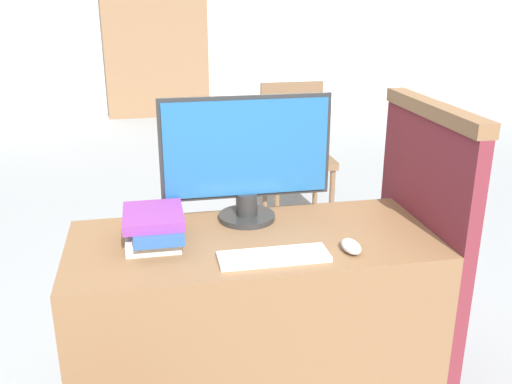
{
  "coord_description": "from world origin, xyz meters",
  "views": [
    {
      "loc": [
        -0.33,
        -1.46,
        1.56
      ],
      "look_at": [
        0.0,
        0.25,
        0.93
      ],
      "focal_mm": 40.0,
      "sensor_mm": 36.0,
      "label": 1
    }
  ],
  "objects_px": {
    "keyboard": "(274,257)",
    "mouse": "(351,246)",
    "far_chair": "(295,145)",
    "monitor": "(246,157)",
    "book_stack": "(155,227)"
  },
  "relations": [
    {
      "from": "keyboard",
      "to": "mouse",
      "type": "relative_size",
      "value": 3.32
    },
    {
      "from": "far_chair",
      "to": "mouse",
      "type": "bearing_deg",
      "value": -127.21
    },
    {
      "from": "monitor",
      "to": "book_stack",
      "type": "relative_size",
      "value": 2.35
    },
    {
      "from": "monitor",
      "to": "keyboard",
      "type": "xyz_separation_m",
      "value": [
        0.02,
        -0.34,
        -0.23
      ]
    },
    {
      "from": "monitor",
      "to": "far_chair",
      "type": "relative_size",
      "value": 0.65
    },
    {
      "from": "monitor",
      "to": "far_chair",
      "type": "bearing_deg",
      "value": 69.66
    },
    {
      "from": "book_stack",
      "to": "mouse",
      "type": "bearing_deg",
      "value": -17.04
    },
    {
      "from": "monitor",
      "to": "book_stack",
      "type": "xyz_separation_m",
      "value": [
        -0.34,
        -0.14,
        -0.18
      ]
    },
    {
      "from": "keyboard",
      "to": "monitor",
      "type": "bearing_deg",
      "value": 94.19
    },
    {
      "from": "mouse",
      "to": "far_chair",
      "type": "height_order",
      "value": "far_chair"
    },
    {
      "from": "monitor",
      "to": "keyboard",
      "type": "relative_size",
      "value": 1.75
    },
    {
      "from": "monitor",
      "to": "book_stack",
      "type": "distance_m",
      "value": 0.41
    },
    {
      "from": "book_stack",
      "to": "far_chair",
      "type": "distance_m",
      "value": 2.2
    },
    {
      "from": "far_chair",
      "to": "monitor",
      "type": "bearing_deg",
      "value": -137.34
    },
    {
      "from": "mouse",
      "to": "far_chair",
      "type": "distance_m",
      "value": 2.17
    }
  ]
}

